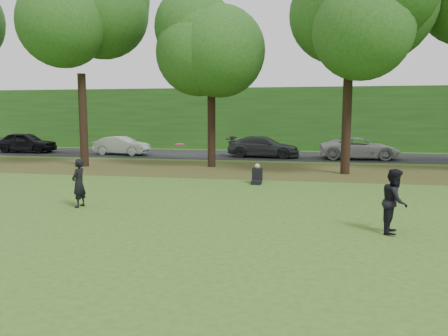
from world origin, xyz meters
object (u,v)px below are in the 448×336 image
Objects in this scene: player_left at (79,183)px; player_right at (395,201)px; frisbee at (179,145)px; seated_person at (257,176)px.

player_right is at bearing 85.55° from player_left.
player_left is 4.33× the size of frisbee.
frisbee is (3.52, -0.79, 1.31)m from player_left.
frisbee is 0.42× the size of seated_person.
seated_person is (-4.17, 7.05, -0.48)m from player_right.
frisbee is (-5.60, 0.54, 1.27)m from player_right.
player_right is (9.12, -1.32, 0.03)m from player_left.
player_right is 1.91× the size of seated_person.
frisbee is at bearing -101.79° from seated_person.
player_left is at bearing 96.33° from player_right.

